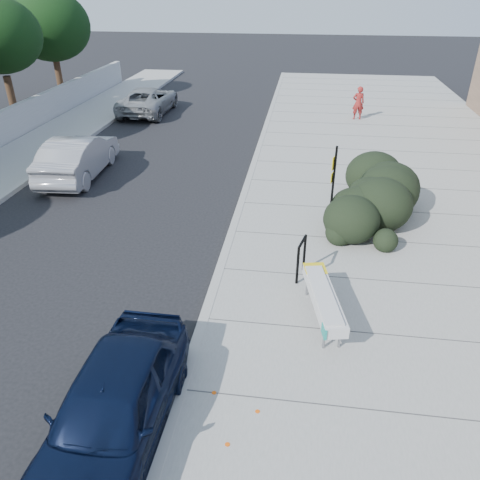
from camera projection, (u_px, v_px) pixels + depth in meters
The scene contains 12 objects.
ground at pixel (204, 324), 10.10m from camera, with size 120.00×120.00×0.00m, color black.
sidewalk_near at pixel (425, 230), 13.71m from camera, with size 11.20×50.00×0.15m, color gray.
curb_near at pixel (237, 218), 14.37m from camera, with size 0.22×50.00×0.17m, color #9E9E99.
tree_far_f at pixel (50, 26), 25.94m from camera, with size 4.40×4.40×6.07m.
bench at pixel (323, 298), 9.74m from camera, with size 0.92×2.40×0.70m.
bike_rack at pixel (301, 255), 11.14m from camera, with size 0.21×0.68×1.01m.
sign_post at pixel (333, 180), 13.30m from camera, with size 0.13×0.26×2.35m.
hedge at pixel (372, 190), 14.01m from camera, with size 2.19×4.39×1.64m, color black.
sedan_navy at pixel (113, 407), 7.27m from camera, with size 1.66×4.12×1.40m, color black.
wagon_silver at pixel (78, 156), 17.28m from camera, with size 1.61×4.62×1.52m, color #A2A2A7.
suv_silver at pixel (148, 100), 25.48m from camera, with size 2.31×5.01×1.39m, color gray.
pedestrian at pixel (358, 103), 23.75m from camera, with size 0.60×0.39×1.64m, color maroon.
Camera 1 is at (1.85, -7.73, 6.53)m, focal length 35.00 mm.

